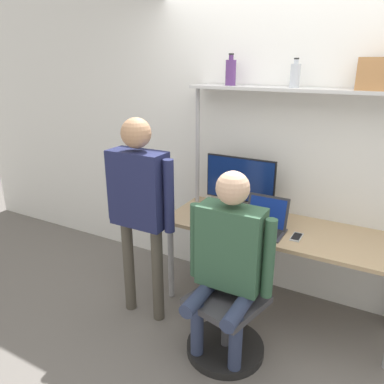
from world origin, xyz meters
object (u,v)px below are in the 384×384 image
at_px(bottle_clear, 295,75).
at_px(storage_box, 383,74).
at_px(office_chair, 230,316).
at_px(cell_phone, 297,237).
at_px(monitor, 240,182).
at_px(person_standing, 139,196).
at_px(bottle_purple, 231,72).
at_px(person_seated, 228,254).
at_px(laptop, 265,221).

distance_m(bottle_clear, storage_box, 0.58).
bearing_deg(office_chair, cell_phone, 59.03).
height_order(office_chair, bottle_clear, bottle_clear).
bearing_deg(monitor, office_chair, -70.83).
distance_m(cell_phone, person_standing, 1.22).
bearing_deg(person_standing, monitor, 55.71).
relative_size(cell_phone, bottle_clear, 0.71).
relative_size(office_chair, person_standing, 0.56).
height_order(person_standing, bottle_purple, bottle_purple).
bearing_deg(bottle_clear, office_chair, -97.61).
distance_m(office_chair, bottle_purple, 1.88).
bearing_deg(bottle_purple, person_seated, -65.39).
height_order(monitor, storage_box, storage_box).
relative_size(laptop, person_standing, 0.20).
xyz_separation_m(office_chair, storage_box, (0.69, 0.82, 1.64)).
height_order(monitor, bottle_purple, bottle_purple).
bearing_deg(laptop, bottle_clear, 78.61).
height_order(person_seated, person_standing, person_standing).
height_order(cell_phone, bottle_purple, bottle_purple).
relative_size(monitor, laptop, 1.88).
relative_size(cell_phone, office_chair, 0.17).
distance_m(bottle_clear, bottle_purple, 0.52).
height_order(person_standing, bottle_clear, bottle_clear).
xyz_separation_m(person_standing, storage_box, (1.47, 0.78, 0.88)).
xyz_separation_m(laptop, cell_phone, (0.26, -0.01, -0.07)).
bearing_deg(bottle_clear, person_seated, -97.88).
bearing_deg(monitor, person_standing, -124.29).
distance_m(cell_phone, office_chair, 0.76).
bearing_deg(person_seated, laptop, 84.00).
bearing_deg(person_standing, bottle_purple, 64.41).
xyz_separation_m(person_standing, bottle_purple, (0.38, 0.78, 0.87)).
relative_size(office_chair, bottle_clear, 4.31).
xyz_separation_m(cell_phone, bottle_clear, (-0.20, 0.31, 1.14)).
bearing_deg(person_standing, laptop, 30.22).
xyz_separation_m(monitor, person_standing, (-0.51, -0.75, 0.02)).
distance_m(office_chair, person_seated, 0.53).
relative_size(office_chair, person_seated, 0.67).
xyz_separation_m(laptop, bottle_purple, (-0.46, 0.30, 1.09)).
relative_size(monitor, cell_phone, 4.12).
bearing_deg(cell_phone, person_standing, -156.61).
height_order(laptop, cell_phone, laptop).
distance_m(cell_phone, bottle_purple, 1.39).
xyz_separation_m(bottle_purple, storage_box, (1.10, 0.00, 0.00)).
bearing_deg(bottle_clear, laptop, -101.39).
height_order(office_chair, bottle_purple, bottle_purple).
bearing_deg(storage_box, person_seated, -128.98).
height_order(person_seated, bottle_purple, bottle_purple).
relative_size(person_standing, bottle_clear, 7.75).
distance_m(person_seated, storage_box, 1.58).
height_order(bottle_purple, storage_box, bottle_purple).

